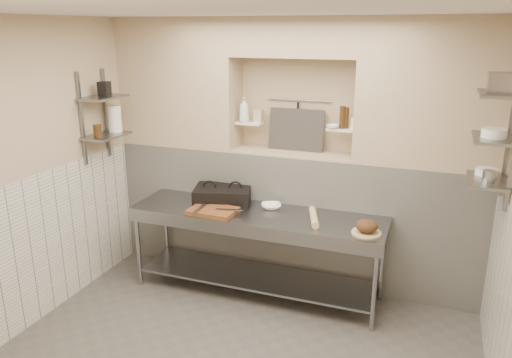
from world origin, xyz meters
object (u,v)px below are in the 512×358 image
at_px(prep_table, 256,237).
at_px(bottle_soap, 244,110).
at_px(bowl_alcove, 332,127).
at_px(rolling_pin, 314,217).
at_px(cutting_board, 213,211).
at_px(mixing_bowl, 271,206).
at_px(panini_press, 223,194).
at_px(bread_loaf, 367,226).
at_px(jug_left, 115,119).

xyz_separation_m(prep_table, bottle_soap, (-0.33, 0.53, 1.21)).
distance_m(prep_table, bowl_alcove, 1.36).
bearing_deg(bottle_soap, prep_table, -57.77).
distance_m(rolling_pin, bowl_alcove, 0.95).
bearing_deg(prep_table, cutting_board, -160.71).
bearing_deg(mixing_bowl, bottle_soap, 140.88).
xyz_separation_m(prep_table, cutting_board, (-0.41, -0.14, 0.28)).
relative_size(mixing_bowl, bottle_soap, 0.75).
relative_size(prep_table, mixing_bowl, 12.79).
xyz_separation_m(panini_press, bread_loaf, (1.58, -0.34, -0.00)).
xyz_separation_m(bottle_soap, bowl_alcove, (0.97, -0.01, -0.12)).
xyz_separation_m(panini_press, mixing_bowl, (0.56, -0.03, -0.05)).
bearing_deg(panini_press, bottle_soap, 54.14).
bearing_deg(cutting_board, prep_table, 19.29).
bearing_deg(cutting_board, panini_press, 97.47).
distance_m(mixing_bowl, bottle_soap, 1.08).
bearing_deg(panini_press, prep_table, -39.13).
distance_m(panini_press, jug_left, 1.42).
relative_size(cutting_board, bowl_alcove, 3.74).
height_order(panini_press, jug_left, jug_left).
bearing_deg(bread_loaf, prep_table, 172.81).
xyz_separation_m(prep_table, bowl_alcove, (0.63, 0.51, 1.09)).
relative_size(bread_loaf, bottle_soap, 0.73).
height_order(bread_loaf, jug_left, jug_left).
distance_m(prep_table, bottle_soap, 1.36).
relative_size(prep_table, bowl_alcove, 20.90).
distance_m(rolling_pin, bread_loaf, 0.55).
bearing_deg(bread_loaf, jug_left, 176.46).
distance_m(mixing_bowl, rolling_pin, 0.52).
height_order(prep_table, panini_press, panini_press).
bearing_deg(rolling_pin, bread_loaf, -15.42).
height_order(prep_table, bowl_alcove, bowl_alcove).
distance_m(panini_press, bowl_alcove, 1.36).
bearing_deg(bottle_soap, cutting_board, -96.56).
relative_size(cutting_board, rolling_pin, 1.02).
bearing_deg(mixing_bowl, panini_press, 177.43).
relative_size(mixing_bowl, bread_loaf, 1.02).
relative_size(rolling_pin, bread_loaf, 2.29).
distance_m(panini_press, bottle_soap, 0.94).
bearing_deg(bowl_alcove, bread_loaf, -53.32).
height_order(mixing_bowl, jug_left, jug_left).
distance_m(prep_table, mixing_bowl, 0.35).
xyz_separation_m(rolling_pin, bread_loaf, (0.53, -0.15, 0.04)).
bearing_deg(mixing_bowl, prep_table, -120.39).
bearing_deg(cutting_board, bread_loaf, 0.09).
relative_size(prep_table, cutting_board, 5.60).
relative_size(mixing_bowl, bowl_alcove, 1.63).
height_order(mixing_bowl, bottle_soap, bottle_soap).
bearing_deg(cutting_board, mixing_bowl, 31.81).
height_order(bread_loaf, bottle_soap, bottle_soap).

